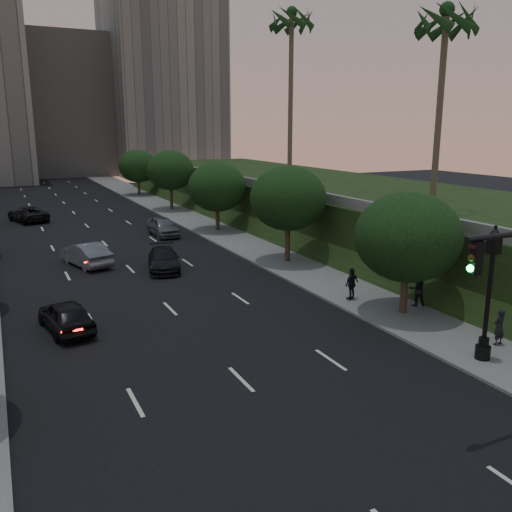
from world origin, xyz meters
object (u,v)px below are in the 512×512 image
sedan_near_right (164,260)px  pedestrian_c (352,284)px  sedan_mid_left (86,254)px  pedestrian_a (499,327)px  sedan_far_left (28,214)px  sedan_far_right (163,227)px  pedestrian_b (417,289)px  street_lamp (488,300)px  sedan_near_left (66,316)px

sedan_near_right → pedestrian_c: size_ratio=2.79×
sedan_mid_left → pedestrian_a: 26.10m
sedan_far_left → sedan_far_right: bearing=111.1°
sedan_near_right → pedestrian_b: 16.46m
sedan_mid_left → pedestrian_a: bearing=106.0°
sedan_far_right → pedestrian_b: 25.39m
sedan_far_left → sedan_near_right: size_ratio=1.12×
street_lamp → pedestrian_b: (2.24, 6.35, -1.58)m
sedan_far_right → pedestrian_a: 30.71m
pedestrian_c → sedan_near_left: bearing=-26.8°
sedan_near_left → sedan_near_right: 11.38m
sedan_far_right → sedan_near_left: bearing=-118.5°
sedan_near_left → sedan_far_right: 22.62m
pedestrian_a → sedan_mid_left: bearing=-62.5°
street_lamp → sedan_near_right: bearing=110.7°
sedan_far_right → pedestrian_c: bearing=-80.7°
sedan_mid_left → sedan_near_left: bearing=61.6°
sedan_far_right → pedestrian_a: size_ratio=3.01×
sedan_near_right → pedestrian_c: pedestrian_c is taller
pedestrian_b → pedestrian_c: 3.38m
street_lamp → sedan_mid_left: bearing=117.2°
pedestrian_b → sedan_mid_left: bearing=-32.7°
sedan_far_left → sedan_far_right: 16.40m
sedan_mid_left → pedestrian_c: 18.49m
sedan_far_right → pedestrian_c: pedestrian_c is taller
sedan_near_right → pedestrian_c: 13.14m
sedan_far_left → pedestrian_b: 40.95m
sedan_near_left → sedan_far_right: sedan_far_right is taller
sedan_far_left → pedestrian_a: bearing=93.4°
pedestrian_b → pedestrian_c: pedestrian_b is taller
street_lamp → sedan_near_left: street_lamp is taller
sedan_mid_left → sedan_near_right: bearing=127.2°
street_lamp → sedan_far_right: street_lamp is taller
sedan_far_left → sedan_far_right: (10.13, -12.90, 0.06)m
sedan_near_right → sedan_far_right: 11.71m
sedan_far_left → sedan_near_right: 25.10m
pedestrian_a → pedestrian_c: bearing=-80.0°
pedestrian_a → pedestrian_c: (-1.97, 7.91, 0.08)m
sedan_near_left → pedestrian_b: pedestrian_b is taller
pedestrian_a → sedan_far_right: bearing=-82.9°
sedan_mid_left → pedestrian_b: (14.10, -16.69, 0.24)m
street_lamp → pedestrian_b: street_lamp is taller
sedan_near_right → pedestrian_c: bearing=-43.2°
sedan_mid_left → pedestrian_c: pedestrian_c is taller
sedan_near_left → pedestrian_c: pedestrian_c is taller
street_lamp → sedan_mid_left: street_lamp is taller
sedan_near_left → pedestrian_a: bearing=139.5°
sedan_far_right → pedestrian_c: 22.57m
sedan_mid_left → pedestrian_b: size_ratio=2.72×
street_lamp → sedan_mid_left: size_ratio=1.14×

